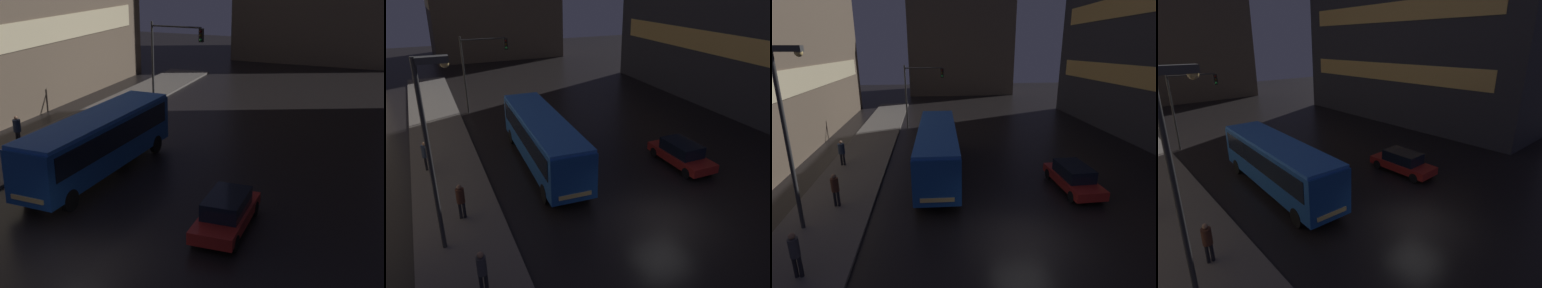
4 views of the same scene
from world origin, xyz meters
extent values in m
plane|color=black|center=(0.00, 0.00, 0.00)|extent=(120.00, 120.00, 0.00)
cube|color=#56514C|center=(-9.00, 10.00, 0.07)|extent=(4.00, 48.00, 0.15)
cube|color=beige|center=(-13.27, 16.66, 5.67)|extent=(0.24, 25.81, 1.80)
cube|color=#194793|center=(-3.49, 7.72, 1.75)|extent=(2.76, 11.02, 2.41)
cube|color=black|center=(-3.49, 7.72, 2.21)|extent=(2.79, 10.15, 1.10)
cube|color=blue|center=(-3.49, 7.72, 3.04)|extent=(2.70, 10.80, 0.16)
cube|color=#F4CC72|center=(-3.68, 2.24, 0.95)|extent=(1.66, 0.16, 0.20)
cylinder|color=black|center=(-2.55, 3.62, 0.50)|extent=(0.29, 1.01, 1.00)
cylinder|color=black|center=(-4.72, 3.70, 0.50)|extent=(0.29, 1.01, 1.00)
cylinder|color=black|center=(-2.26, 11.75, 0.50)|extent=(0.29, 1.01, 1.00)
cylinder|color=black|center=(-4.42, 11.83, 0.50)|extent=(0.29, 1.01, 1.00)
cube|color=maroon|center=(4.28, 4.52, 0.55)|extent=(1.88, 4.57, 0.50)
cube|color=black|center=(4.28, 4.52, 1.15)|extent=(1.56, 2.53, 0.69)
cylinder|color=black|center=(5.12, 2.97, 0.32)|extent=(0.22, 0.64, 0.64)
cylinder|color=black|center=(3.51, 2.93, 0.32)|extent=(0.22, 0.64, 0.64)
cylinder|color=black|center=(5.04, 6.10, 0.32)|extent=(0.22, 0.64, 0.64)
cylinder|color=black|center=(3.44, 6.06, 0.32)|extent=(0.22, 0.64, 0.64)
cylinder|color=black|center=(-10.11, 9.55, 0.57)|extent=(0.14, 0.14, 0.85)
cylinder|color=black|center=(-9.93, 9.55, 0.57)|extent=(0.14, 0.14, 0.85)
cylinder|color=#1E283D|center=(-10.02, 9.55, 1.35)|extent=(0.61, 0.61, 0.71)
sphere|color=#8C664C|center=(-10.02, 9.55, 1.81)|extent=(0.22, 0.22, 0.22)
cylinder|color=#2D2D2D|center=(-6.23, 19.89, 3.18)|extent=(0.16, 0.16, 6.36)
cylinder|color=#2D2D2D|center=(-4.40, 19.89, 6.06)|extent=(3.65, 0.12, 0.12)
cube|color=black|center=(-2.57, 19.89, 5.56)|extent=(0.30, 0.24, 0.90)
sphere|color=#390706|center=(-2.57, 19.75, 5.84)|extent=(0.18, 0.18, 0.18)
sphere|color=#3B2B07|center=(-2.57, 19.75, 5.56)|extent=(0.18, 0.18, 0.18)
sphere|color=green|center=(-2.57, 19.75, 5.28)|extent=(0.18, 0.18, 0.18)
camera|label=1|loc=(10.08, -14.09, 10.37)|focal=50.00mm
camera|label=2|loc=(-9.64, -12.00, 10.34)|focal=35.00mm
camera|label=3|loc=(-3.88, -10.69, 7.89)|focal=28.00mm
camera|label=4|loc=(-11.12, -7.53, 8.58)|focal=28.00mm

